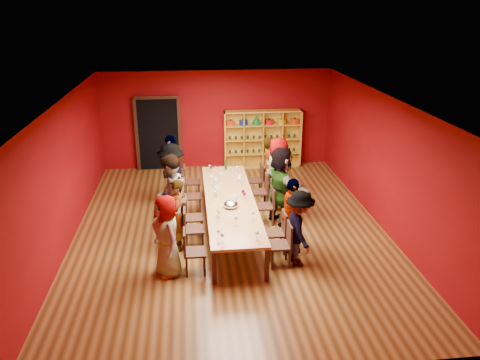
% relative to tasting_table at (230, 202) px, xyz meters
% --- Properties ---
extents(room_shell, '(7.10, 9.10, 3.04)m').
position_rel_tasting_table_xyz_m(room_shell, '(0.00, 0.00, 0.80)').
color(room_shell, '#563516').
rests_on(room_shell, ground).
extents(tasting_table, '(1.10, 4.50, 0.75)m').
position_rel_tasting_table_xyz_m(tasting_table, '(0.00, 0.00, 0.00)').
color(tasting_table, '#A57445').
rests_on(tasting_table, ground).
extents(doorway, '(1.40, 0.17, 2.30)m').
position_rel_tasting_table_xyz_m(doorway, '(-1.80, 4.43, 0.42)').
color(doorway, black).
rests_on(doorway, ground).
extents(shelving_unit, '(2.40, 0.40, 1.80)m').
position_rel_tasting_table_xyz_m(shelving_unit, '(1.40, 4.32, 0.28)').
color(shelving_unit, gold).
rests_on(shelving_unit, ground).
extents(chair_person_left_0, '(0.42, 0.42, 0.89)m').
position_rel_tasting_table_xyz_m(chair_person_left_0, '(-0.91, -1.71, -0.20)').
color(chair_person_left_0, black).
rests_on(chair_person_left_0, ground).
extents(person_left_0, '(0.70, 0.89, 1.62)m').
position_rel_tasting_table_xyz_m(person_left_0, '(-1.34, -1.71, 0.11)').
color(person_left_0, '#4D4D52').
rests_on(person_left_0, ground).
extents(chair_person_left_1, '(0.42, 0.42, 0.89)m').
position_rel_tasting_table_xyz_m(chair_person_left_1, '(-0.91, -0.76, -0.20)').
color(chair_person_left_1, black).
rests_on(chair_person_left_1, ground).
extents(person_left_1, '(0.44, 0.58, 1.55)m').
position_rel_tasting_table_xyz_m(person_left_1, '(-1.18, -0.76, 0.08)').
color(person_left_1, '#15183C').
rests_on(person_left_1, ground).
extents(chair_person_left_2, '(0.42, 0.42, 0.89)m').
position_rel_tasting_table_xyz_m(chair_person_left_2, '(-0.91, -0.19, -0.20)').
color(chair_person_left_2, black).
rests_on(chair_person_left_2, ground).
extents(person_left_2, '(0.61, 0.98, 1.90)m').
position_rel_tasting_table_xyz_m(person_left_2, '(-1.31, -0.19, 0.25)').
color(person_left_2, beige).
rests_on(person_left_2, ground).
extents(chair_person_left_3, '(0.42, 0.42, 0.89)m').
position_rel_tasting_table_xyz_m(chair_person_left_3, '(-0.91, 1.02, -0.20)').
color(chair_person_left_3, black).
rests_on(chair_person_left_3, ground).
extents(person_left_3, '(0.74, 1.24, 1.79)m').
position_rel_tasting_table_xyz_m(person_left_3, '(-1.31, 1.02, 0.20)').
color(person_left_3, '#4B4B50').
rests_on(person_left_3, ground).
extents(chair_person_left_4, '(0.42, 0.42, 0.89)m').
position_rel_tasting_table_xyz_m(chair_person_left_4, '(-0.91, 2.00, -0.20)').
color(chair_person_left_4, black).
rests_on(chair_person_left_4, ground).
extents(person_left_4, '(0.68, 1.09, 1.74)m').
position_rel_tasting_table_xyz_m(person_left_4, '(-1.34, 2.00, 0.17)').
color(person_left_4, '#131535').
rests_on(person_left_4, ground).
extents(chair_person_right_0, '(0.42, 0.42, 0.89)m').
position_rel_tasting_table_xyz_m(chair_person_right_0, '(0.91, -1.63, -0.20)').
color(chair_person_right_0, black).
rests_on(chair_person_right_0, ground).
extents(person_right_0, '(0.45, 1.02, 1.55)m').
position_rel_tasting_table_xyz_m(person_right_0, '(1.21, -1.63, 0.08)').
color(person_right_0, silver).
rests_on(person_right_0, ground).
extents(chair_person_right_1, '(0.42, 0.42, 0.89)m').
position_rel_tasting_table_xyz_m(chair_person_right_1, '(0.91, -1.10, -0.20)').
color(chair_person_right_1, black).
rests_on(chair_person_right_1, ground).
extents(person_right_1, '(0.48, 0.96, 1.61)m').
position_rel_tasting_table_xyz_m(person_right_1, '(1.17, -1.10, 0.11)').
color(person_right_1, '#131736').
rests_on(person_right_1, ground).
extents(chair_person_right_2, '(0.42, 0.42, 0.89)m').
position_rel_tasting_table_xyz_m(chair_person_right_2, '(0.91, 0.25, -0.20)').
color(chair_person_right_2, black).
rests_on(chair_person_right_2, ground).
extents(person_right_2, '(1.06, 1.80, 1.87)m').
position_rel_tasting_table_xyz_m(person_right_2, '(1.21, 0.25, 0.23)').
color(person_right_2, '#535257').
rests_on(person_right_2, ground).
extents(chair_person_right_3, '(0.42, 0.42, 0.89)m').
position_rel_tasting_table_xyz_m(chair_person_right_3, '(0.91, 1.13, -0.20)').
color(chair_person_right_3, black).
rests_on(chair_person_right_3, ground).
extents(person_right_3, '(0.80, 1.01, 1.82)m').
position_rel_tasting_table_xyz_m(person_right_3, '(1.30, 1.13, 0.21)').
color(person_right_3, '#CA8789').
rests_on(person_right_3, ground).
extents(chair_person_right_4, '(0.42, 0.42, 0.89)m').
position_rel_tasting_table_xyz_m(chair_person_right_4, '(0.91, 1.95, -0.20)').
color(chair_person_right_4, black).
rests_on(chair_person_right_4, ground).
extents(person_right_4, '(0.49, 0.63, 1.61)m').
position_rel_tasting_table_xyz_m(person_right_4, '(1.23, 1.95, 0.11)').
color(person_right_4, '#131A36').
rests_on(person_right_4, ground).
extents(wine_glass_0, '(0.07, 0.07, 0.18)m').
position_rel_tasting_table_xyz_m(wine_glass_0, '(0.34, 1.76, 0.18)').
color(wine_glass_0, silver).
rests_on(wine_glass_0, tasting_table).
extents(wine_glass_1, '(0.08, 0.08, 0.20)m').
position_rel_tasting_table_xyz_m(wine_glass_1, '(0.30, 0.08, 0.19)').
color(wine_glass_1, silver).
rests_on(wine_glass_1, tasting_table).
extents(wine_glass_2, '(0.09, 0.09, 0.21)m').
position_rel_tasting_table_xyz_m(wine_glass_2, '(0.32, 1.79, 0.21)').
color(wine_glass_2, silver).
rests_on(wine_glass_2, tasting_table).
extents(wine_glass_3, '(0.08, 0.08, 0.19)m').
position_rel_tasting_table_xyz_m(wine_glass_3, '(0.32, -0.06, 0.19)').
color(wine_glass_3, silver).
rests_on(wine_glass_3, tasting_table).
extents(wine_glass_4, '(0.07, 0.07, 0.18)m').
position_rel_tasting_table_xyz_m(wine_glass_4, '(-0.32, -0.87, 0.18)').
color(wine_glass_4, silver).
rests_on(wine_glass_4, tasting_table).
extents(wine_glass_5, '(0.08, 0.08, 0.20)m').
position_rel_tasting_table_xyz_m(wine_glass_5, '(0.36, -1.08, 0.20)').
color(wine_glass_5, silver).
rests_on(wine_glass_5, tasting_table).
extents(wine_glass_6, '(0.09, 0.09, 0.21)m').
position_rel_tasting_table_xyz_m(wine_glass_6, '(0.31, 0.86, 0.21)').
color(wine_glass_6, silver).
rests_on(wine_glass_6, tasting_table).
extents(wine_glass_7, '(0.08, 0.08, 0.19)m').
position_rel_tasting_table_xyz_m(wine_glass_7, '(-0.32, -1.96, 0.19)').
color(wine_glass_7, silver).
rests_on(wine_glass_7, tasting_table).
extents(wine_glass_8, '(0.07, 0.07, 0.18)m').
position_rel_tasting_table_xyz_m(wine_glass_8, '(-0.38, -1.78, 0.18)').
color(wine_glass_8, silver).
rests_on(wine_glass_8, tasting_table).
extents(wine_glass_9, '(0.09, 0.09, 0.22)m').
position_rel_tasting_table_xyz_m(wine_glass_9, '(-0.37, 1.03, 0.21)').
color(wine_glass_9, silver).
rests_on(wine_glass_9, tasting_table).
extents(wine_glass_10, '(0.07, 0.07, 0.18)m').
position_rel_tasting_table_xyz_m(wine_glass_10, '(-0.36, 1.91, 0.18)').
color(wine_glass_10, silver).
rests_on(wine_glass_10, tasting_table).
extents(wine_glass_11, '(0.09, 0.09, 0.22)m').
position_rel_tasting_table_xyz_m(wine_glass_11, '(0.34, 0.99, 0.21)').
color(wine_glass_11, silver).
rests_on(wine_glass_11, tasting_table).
extents(wine_glass_12, '(0.07, 0.07, 0.18)m').
position_rel_tasting_table_xyz_m(wine_glass_12, '(-0.33, 0.14, 0.18)').
color(wine_glass_12, silver).
rests_on(wine_glass_12, tasting_table).
extents(wine_glass_13, '(0.09, 0.09, 0.22)m').
position_rel_tasting_table_xyz_m(wine_glass_13, '(-0.28, 0.79, 0.21)').
color(wine_glass_13, silver).
rests_on(wine_glass_13, tasting_table).
extents(wine_glass_14, '(0.08, 0.08, 0.19)m').
position_rel_tasting_table_xyz_m(wine_glass_14, '(0.33, -1.93, 0.19)').
color(wine_glass_14, silver).
rests_on(wine_glass_14, tasting_table).
extents(wine_glass_15, '(0.07, 0.07, 0.18)m').
position_rel_tasting_table_xyz_m(wine_glass_15, '(-0.11, 1.30, 0.18)').
color(wine_glass_15, silver).
rests_on(wine_glass_15, tasting_table).
extents(wine_glass_16, '(0.07, 0.07, 0.18)m').
position_rel_tasting_table_xyz_m(wine_glass_16, '(-0.31, -0.92, 0.18)').
color(wine_glass_16, silver).
rests_on(wine_glass_16, tasting_table).
extents(wine_glass_17, '(0.09, 0.09, 0.22)m').
position_rel_tasting_table_xyz_m(wine_glass_17, '(0.00, -1.29, 0.21)').
color(wine_glass_17, silver).
rests_on(wine_glass_17, tasting_table).
extents(wine_glass_18, '(0.08, 0.08, 0.21)m').
position_rel_tasting_table_xyz_m(wine_glass_18, '(-0.33, 1.79, 0.20)').
color(wine_glass_18, silver).
rests_on(wine_glass_18, tasting_table).
extents(spittoon_bowl, '(0.32, 0.32, 0.17)m').
position_rel_tasting_table_xyz_m(spittoon_bowl, '(-0.02, -0.44, 0.13)').
color(spittoon_bowl, silver).
rests_on(spittoon_bowl, tasting_table).
extents(carafe_a, '(0.10, 0.10, 0.25)m').
position_rel_tasting_table_xyz_m(carafe_a, '(-0.27, 0.21, 0.16)').
color(carafe_a, silver).
rests_on(carafe_a, tasting_table).
extents(carafe_b, '(0.10, 0.10, 0.24)m').
position_rel_tasting_table_xyz_m(carafe_b, '(0.09, -0.27, 0.16)').
color(carafe_b, silver).
rests_on(carafe_b, tasting_table).
extents(wine_bottle, '(0.08, 0.08, 0.28)m').
position_rel_tasting_table_xyz_m(wine_bottle, '(0.07, 2.00, 0.16)').
color(wine_bottle, '#133516').
rests_on(wine_bottle, tasting_table).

